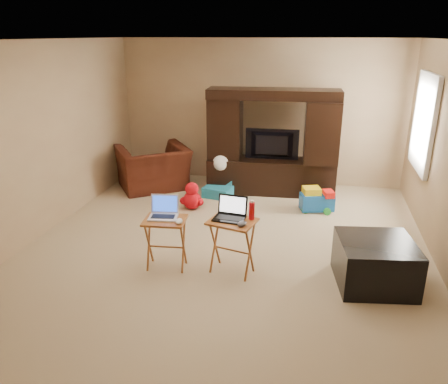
% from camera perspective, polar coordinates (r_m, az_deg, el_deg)
% --- Properties ---
extents(floor, '(5.50, 5.50, 0.00)m').
position_cam_1_polar(floor, '(5.65, 0.44, -6.96)').
color(floor, beige).
rests_on(floor, ground).
extents(ceiling, '(5.50, 5.50, 0.00)m').
position_cam_1_polar(ceiling, '(5.04, 0.52, 19.29)').
color(ceiling, silver).
rests_on(ceiling, ground).
extents(wall_back, '(5.00, 0.00, 5.00)m').
position_cam_1_polar(wall_back, '(7.86, 4.71, 10.31)').
color(wall_back, tan).
rests_on(wall_back, ground).
extents(wall_front, '(5.00, 0.00, 5.00)m').
position_cam_1_polar(wall_front, '(2.75, -11.67, -8.96)').
color(wall_front, tan).
rests_on(wall_front, ground).
extents(wall_left, '(0.00, 5.50, 5.50)m').
position_cam_1_polar(wall_left, '(6.21, -22.86, 6.23)').
color(wall_left, tan).
rests_on(wall_left, ground).
extents(window_pane, '(0.00, 1.20, 1.20)m').
position_cam_1_polar(window_pane, '(6.74, 24.81, 8.24)').
color(window_pane, white).
rests_on(window_pane, ground).
extents(window_frame, '(0.06, 1.14, 1.34)m').
position_cam_1_polar(window_frame, '(6.73, 24.65, 8.25)').
color(window_frame, white).
rests_on(window_frame, ground).
extents(entertainment_center, '(2.15, 0.67, 1.74)m').
position_cam_1_polar(entertainment_center, '(7.30, 6.29, 6.45)').
color(entertainment_center, black).
rests_on(entertainment_center, floor).
extents(television, '(0.89, 0.15, 0.51)m').
position_cam_1_polar(television, '(7.26, 6.24, 6.09)').
color(television, black).
rests_on(television, entertainment_center).
extents(recliner, '(1.51, 1.48, 0.74)m').
position_cam_1_polar(recliner, '(7.67, -9.20, 3.12)').
color(recliner, '#45170E').
rests_on(recliner, floor).
extents(child_rocker, '(0.54, 0.59, 0.60)m').
position_cam_1_polar(child_rocker, '(7.23, -0.65, 1.74)').
color(child_rocker, teal).
rests_on(child_rocker, floor).
extents(plush_toy, '(0.39, 0.32, 0.43)m').
position_cam_1_polar(plush_toy, '(6.73, -4.20, -0.47)').
color(plush_toy, red).
rests_on(plush_toy, floor).
extents(push_toy, '(0.59, 0.49, 0.38)m').
position_cam_1_polar(push_toy, '(6.80, 12.05, -0.90)').
color(push_toy, '#165EB5').
rests_on(push_toy, floor).
extents(ottoman, '(0.89, 0.89, 0.50)m').
position_cam_1_polar(ottoman, '(5.00, 19.11, -8.75)').
color(ottoman, black).
rests_on(ottoman, floor).
extents(tray_table_left, '(0.50, 0.42, 0.61)m').
position_cam_1_polar(tray_table_left, '(5.06, -7.58, -6.70)').
color(tray_table_left, '#A55927').
rests_on(tray_table_left, floor).
extents(tray_table_right, '(0.57, 0.50, 0.64)m').
position_cam_1_polar(tray_table_right, '(4.92, 1.06, -7.15)').
color(tray_table_right, '#A96229').
rests_on(tray_table_right, floor).
extents(laptop_left, '(0.35, 0.31, 0.24)m').
position_cam_1_polar(laptop_left, '(4.92, -8.01, -2.11)').
color(laptop_left, silver).
rests_on(laptop_left, tray_table_left).
extents(laptop_right, '(0.36, 0.31, 0.24)m').
position_cam_1_polar(laptop_right, '(4.76, 0.67, -2.28)').
color(laptop_right, black).
rests_on(laptop_right, tray_table_right).
extents(mouse_left, '(0.09, 0.13, 0.05)m').
position_cam_1_polar(mouse_left, '(4.81, -5.90, -3.81)').
color(mouse_left, white).
rests_on(mouse_left, tray_table_left).
extents(mouse_right, '(0.12, 0.15, 0.05)m').
position_cam_1_polar(mouse_right, '(4.64, 2.37, -4.16)').
color(mouse_right, '#3B3B3F').
rests_on(mouse_right, tray_table_right).
extents(water_bottle, '(0.06, 0.06, 0.20)m').
position_cam_1_polar(water_bottle, '(4.78, 3.63, -2.48)').
color(water_bottle, red).
rests_on(water_bottle, tray_table_right).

